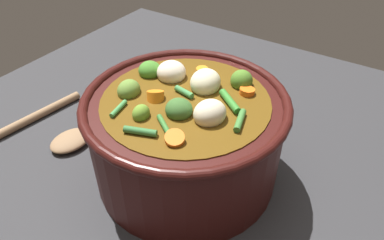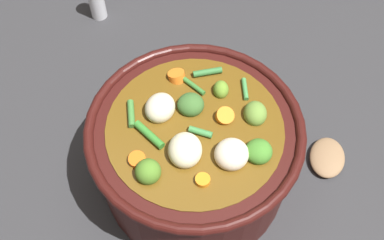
{
  "view_description": "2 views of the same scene",
  "coord_description": "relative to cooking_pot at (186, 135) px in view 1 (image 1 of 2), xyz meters",
  "views": [
    {
      "loc": [
        0.36,
        0.24,
        0.46
      ],
      "look_at": [
        0.01,
        0.02,
        0.13
      ],
      "focal_mm": 33.68,
      "sensor_mm": 36.0,
      "label": 1
    },
    {
      "loc": [
        -0.33,
        -0.04,
        0.67
      ],
      "look_at": [
        0.02,
        0.01,
        0.14
      ],
      "focal_mm": 41.28,
      "sensor_mm": 36.0,
      "label": 2
    }
  ],
  "objects": [
    {
      "name": "cooking_pot",
      "position": [
        0.0,
        0.0,
        0.0
      ],
      "size": [
        0.31,
        0.31,
        0.18
      ],
      "color": "#38110F",
      "rests_on": "ground_plane"
    },
    {
      "name": "wooden_spoon",
      "position": [
        0.05,
        -0.27,
        -0.07
      ],
      "size": [
        0.2,
        0.18,
        0.02
      ],
      "color": "#8D6B4A",
      "rests_on": "ground_plane"
    },
    {
      "name": "ground_plane",
      "position": [
        0.0,
        0.0,
        -0.08
      ],
      "size": [
        1.1,
        1.1,
        0.0
      ],
      "primitive_type": "plane",
      "color": "#2D2D30"
    }
  ]
}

